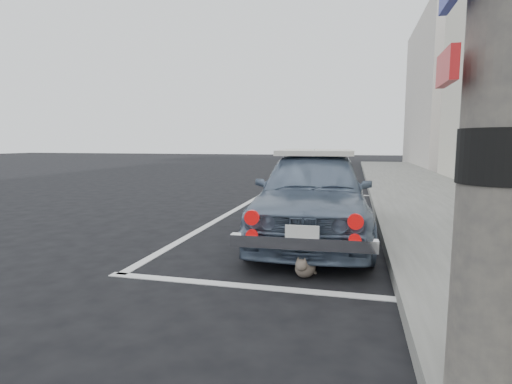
% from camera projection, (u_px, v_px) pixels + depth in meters
% --- Properties ---
extents(ground, '(80.00, 80.00, 0.00)m').
position_uv_depth(ground, '(219.00, 267.00, 4.38)').
color(ground, black).
rests_on(ground, ground).
extents(sidewalk, '(2.80, 40.00, 0.15)m').
position_uv_depth(sidewalk, '(485.00, 236.00, 5.53)').
color(sidewalk, slate).
rests_on(sidewalk, ground).
extents(building_far, '(3.50, 10.00, 8.00)m').
position_uv_depth(building_far, '(450.00, 93.00, 21.63)').
color(building_far, beige).
rests_on(building_far, ground).
extents(pline_rear, '(3.00, 0.12, 0.01)m').
position_uv_depth(pline_rear, '(252.00, 287.00, 3.78)').
color(pline_rear, silver).
rests_on(pline_rear, ground).
extents(pline_front, '(3.00, 0.12, 0.01)m').
position_uv_depth(pline_front, '(318.00, 194.00, 10.52)').
color(pline_front, silver).
rests_on(pline_front, ground).
extents(pline_side, '(0.12, 7.00, 0.01)m').
position_uv_depth(pline_side, '(226.00, 215.00, 7.48)').
color(pline_side, silver).
rests_on(pline_side, ground).
extents(retro_coupe, '(1.67, 3.84, 1.28)m').
position_uv_depth(retro_coupe, '(314.00, 193.00, 5.67)').
color(retro_coupe, slate).
rests_on(retro_coupe, ground).
extents(cat, '(0.25, 0.45, 0.24)m').
position_uv_depth(cat, '(305.00, 266.00, 4.04)').
color(cat, '#726356').
rests_on(cat, ground).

